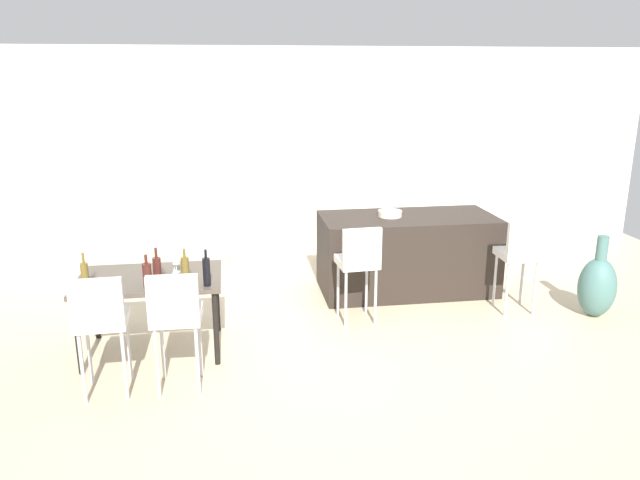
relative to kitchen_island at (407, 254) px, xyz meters
name	(u,v)px	position (x,y,z in m)	size (l,w,h in m)	color
ground_plane	(364,322)	(-0.72, -0.88, -0.46)	(10.00, 10.00, 0.00)	#C6B28E
back_wall	(321,150)	(-0.72, 2.08, 0.99)	(10.00, 0.12, 2.90)	beige
kitchen_island	(407,254)	(0.00, 0.00, 0.00)	(2.05, 0.95, 0.92)	black
bar_chair_left	(359,259)	(-0.78, -0.86, 0.24)	(0.43, 0.43, 1.05)	silver
bar_chair_middle	(520,251)	(0.99, -0.86, 0.24)	(0.41, 0.41, 1.05)	silver
dining_table	(150,284)	(-2.84, -1.23, 0.21)	(1.30, 0.87, 0.74)	#4C4238
dining_chair_near	(100,317)	(-3.13, -2.02, 0.24)	(0.42, 0.42, 1.05)	silver
dining_chair_far	(176,312)	(-2.55, -2.02, 0.24)	(0.41, 0.41, 1.05)	silver
wine_bottle_middle	(185,269)	(-2.49, -1.43, 0.40)	(0.07, 0.07, 0.32)	brown
wine_bottle_far	(147,275)	(-2.81, -1.52, 0.40)	(0.08, 0.08, 0.30)	#471E19
wine_bottle_corner	(207,271)	(-2.30, -1.54, 0.41)	(0.07, 0.07, 0.33)	black
wine_bottle_left	(85,274)	(-3.36, -1.40, 0.40)	(0.07, 0.07, 0.31)	brown
wine_bottle_end	(157,269)	(-2.74, -1.38, 0.40)	(0.07, 0.07, 0.32)	#471E19
wine_glass_right	(176,260)	(-2.60, -1.12, 0.40)	(0.07, 0.07, 0.17)	silver
wine_glass_near	(175,273)	(-2.58, -1.51, 0.40)	(0.07, 0.07, 0.17)	silver
refrigerator	(254,193)	(-1.73, 1.64, 0.46)	(0.72, 0.68, 1.84)	#939699
fruit_bowl	(390,214)	(-0.22, 0.02, 0.50)	(0.28, 0.28, 0.07)	beige
floor_vase	(597,286)	(1.80, -1.09, -0.12)	(0.39, 0.39, 0.90)	#47706B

